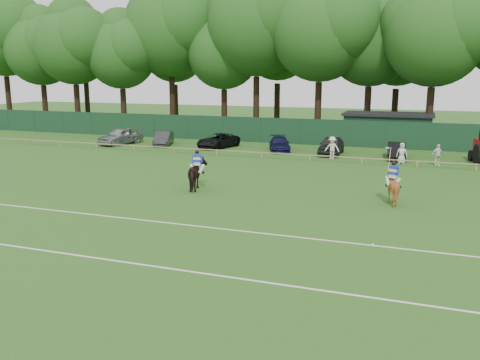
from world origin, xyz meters
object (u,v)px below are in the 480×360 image
at_px(horse_chestnut, 392,187).
at_px(polo_ball, 373,244).
at_px(hatch_grey, 331,145).
at_px(sedan_grey, 163,138).
at_px(estate_black, 396,151).
at_px(sedan_navy, 280,144).
at_px(spectator_right, 402,153).
at_px(sedan_silver, 121,136).
at_px(spectator_mid, 438,155).
at_px(spectator_left, 332,148).
at_px(suv_black, 218,141).
at_px(horse_dark, 197,174).
at_px(utility_shed, 388,128).

xyz_separation_m(horse_chestnut, polo_ball, (-0.27, -7.27, -0.84)).
bearing_deg(polo_ball, hatch_grey, 103.98).
relative_size(sedan_grey, estate_black, 1.03).
bearing_deg(sedan_navy, spectator_right, -35.31).
height_order(sedan_silver, sedan_navy, sedan_silver).
relative_size(estate_black, spectator_mid, 2.43).
bearing_deg(spectator_left, sedan_grey, 171.17).
relative_size(sedan_navy, spectator_right, 2.63).
relative_size(sedan_silver, spectator_right, 2.94).
distance_m(sedan_grey, spectator_left, 16.79).
relative_size(suv_black, spectator_mid, 2.87).
bearing_deg(horse_dark, sedan_silver, -63.62).
bearing_deg(spectator_right, spectator_mid, -3.10).
height_order(horse_dark, spectator_mid, horse_dark).
xyz_separation_m(sedan_navy, spectator_mid, (13.10, -3.10, 0.19)).
bearing_deg(suv_black, sedan_grey, -162.73).
bearing_deg(estate_black, hatch_grey, 169.87).
xyz_separation_m(sedan_navy, estate_black, (10.04, -0.85, 0.03)).
bearing_deg(spectator_left, suv_black, 165.95).
bearing_deg(estate_black, spectator_mid, -41.21).
distance_m(hatch_grey, spectator_right, 6.50).
bearing_deg(spectator_mid, sedan_silver, 143.97).
bearing_deg(sedan_navy, polo_ball, -84.66).
relative_size(horse_dark, spectator_right, 1.37).
bearing_deg(sedan_navy, spectator_mid, -32.02).
relative_size(sedan_silver, sedan_grey, 1.17).
relative_size(hatch_grey, spectator_left, 2.51).
height_order(horse_dark, sedan_grey, horse_dark).
height_order(hatch_grey, spectator_right, spectator_right).
distance_m(estate_black, spectator_right, 2.35).
xyz_separation_m(sedan_silver, spectator_mid, (28.83, -2.01, 0.00)).
bearing_deg(spectator_mid, estate_black, 111.67).
relative_size(sedan_grey, spectator_mid, 2.51).
xyz_separation_m(horse_chestnut, estate_black, (-0.58, 15.08, -0.23)).
relative_size(horse_dark, hatch_grey, 0.49).
relative_size(spectator_right, polo_ball, 18.05).
height_order(horse_chestnut, suv_black, horse_chestnut).
bearing_deg(hatch_grey, spectator_right, -26.46).
xyz_separation_m(horse_dark, polo_ball, (10.83, -6.69, -0.90)).
xyz_separation_m(sedan_silver, hatch_grey, (20.40, 0.73, -0.05)).
bearing_deg(horse_chestnut, spectator_left, -40.66).
bearing_deg(sedan_navy, horse_dark, -110.34).
distance_m(horse_dark, polo_ball, 12.76).
bearing_deg(spectator_left, hatch_grey, 100.78).
relative_size(estate_black, spectator_left, 2.20).
bearing_deg(estate_black, sedan_silver, 175.62).
distance_m(sedan_grey, utility_shed, 21.75).
bearing_deg(estate_black, utility_shed, 93.90).
xyz_separation_m(hatch_grey, spectator_mid, (8.43, -2.74, 0.05)).
xyz_separation_m(sedan_silver, sedan_navy, (15.74, 1.09, -0.19)).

